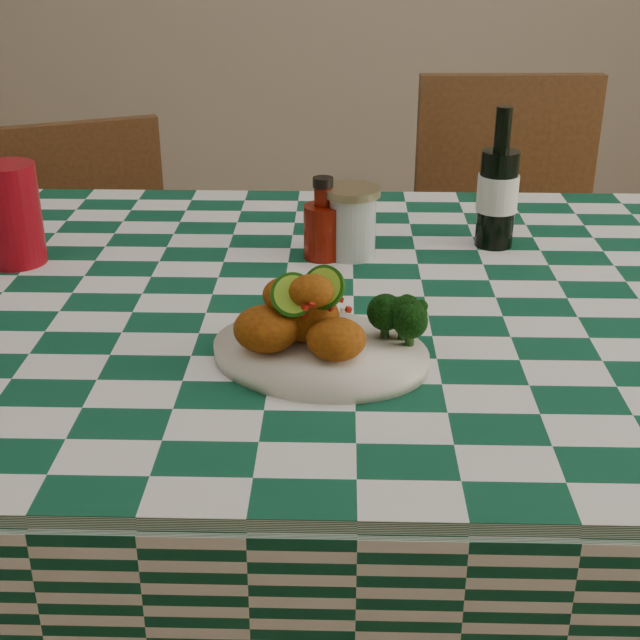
# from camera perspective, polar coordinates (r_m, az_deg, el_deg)

# --- Properties ---
(dining_table) EXTENTS (1.66, 1.06, 0.79)m
(dining_table) POSITION_cam_1_polar(r_m,az_deg,el_deg) (1.49, -2.12, -12.39)
(dining_table) COLOR #0E4730
(dining_table) RESTS_ON ground
(plate) EXTENTS (0.32, 0.29, 0.02)m
(plate) POSITION_cam_1_polar(r_m,az_deg,el_deg) (1.10, -0.00, -2.17)
(plate) COLOR silver
(plate) RESTS_ON dining_table
(fried_chicken_pile) EXTENTS (0.15, 0.11, 0.10)m
(fried_chicken_pile) POSITION_cam_1_polar(r_m,az_deg,el_deg) (1.08, -0.53, 0.54)
(fried_chicken_pile) COLOR #9E510F
(fried_chicken_pile) RESTS_ON plate
(broccoli_side) EXTENTS (0.08, 0.08, 0.06)m
(broccoli_side) POSITION_cam_1_polar(r_m,az_deg,el_deg) (1.10, 5.00, -0.21)
(broccoli_side) COLOR black
(broccoli_side) RESTS_ON plate
(red_tumbler) EXTENTS (0.09, 0.09, 0.16)m
(red_tumbler) POSITION_cam_1_polar(r_m,az_deg,el_deg) (1.47, -19.15, 6.40)
(red_tumbler) COLOR maroon
(red_tumbler) RESTS_ON dining_table
(ketchup_bottle) EXTENTS (0.08, 0.08, 0.13)m
(ketchup_bottle) POSITION_cam_1_polar(r_m,az_deg,el_deg) (1.41, 0.19, 6.53)
(ketchup_bottle) COLOR #6A1005
(ketchup_bottle) RESTS_ON dining_table
(mason_jar) EXTENTS (0.09, 0.09, 0.11)m
(mason_jar) POSITION_cam_1_polar(r_m,az_deg,el_deg) (1.42, 2.03, 6.26)
(mason_jar) COLOR #B2BCBA
(mason_jar) RESTS_ON dining_table
(beer_bottle) EXTENTS (0.09, 0.09, 0.23)m
(beer_bottle) POSITION_cam_1_polar(r_m,az_deg,el_deg) (1.48, 11.37, 8.89)
(beer_bottle) COLOR black
(beer_bottle) RESTS_ON dining_table
(wooden_chair_left) EXTENTS (0.51, 0.51, 0.83)m
(wooden_chair_left) POSITION_cam_1_polar(r_m,az_deg,el_deg) (2.22, -13.44, 0.77)
(wooden_chair_left) COLOR #472814
(wooden_chair_left) RESTS_ON ground
(wooden_chair_right) EXTENTS (0.45, 0.47, 0.94)m
(wooden_chair_right) POSITION_cam_1_polar(r_m,az_deg,el_deg) (2.13, 12.19, 1.61)
(wooden_chair_right) COLOR #472814
(wooden_chair_right) RESTS_ON ground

